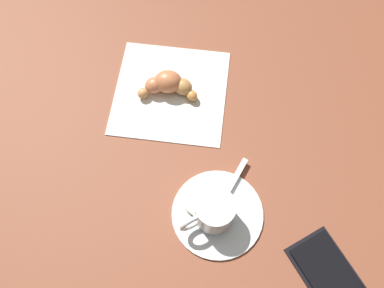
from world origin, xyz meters
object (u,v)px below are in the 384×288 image
at_px(saucer, 217,213).
at_px(sugar_packet, 203,199).
at_px(teaspoon, 220,204).
at_px(croissant, 168,84).
at_px(napkin, 170,92).
at_px(espresso_cup, 213,212).
at_px(cell_phone, 333,281).

xyz_separation_m(saucer, sugar_packet, (0.02, 0.02, 0.01)).
bearing_deg(saucer, teaspoon, -21.45).
distance_m(teaspoon, croissant, 0.23).
xyz_separation_m(saucer, napkin, (0.22, 0.07, -0.00)).
height_order(teaspoon, napkin, teaspoon).
height_order(saucer, teaspoon, teaspoon).
bearing_deg(sugar_packet, saucer, 84.65).
bearing_deg(espresso_cup, saucer, -57.15).
xyz_separation_m(napkin, croissant, (0.00, 0.00, 0.02)).
distance_m(sugar_packet, croissant, 0.21).
height_order(espresso_cup, teaspoon, espresso_cup).
height_order(napkin, croissant, croissant).
xyz_separation_m(teaspoon, cell_phone, (-0.12, -0.15, -0.01)).
bearing_deg(sugar_packet, espresso_cup, 66.78).
bearing_deg(espresso_cup, cell_phone, -121.19).
distance_m(napkin, croissant, 0.02).
relative_size(espresso_cup, napkin, 0.43).
relative_size(teaspoon, cell_phone, 0.74).
bearing_deg(croissant, espresso_cup, -164.72).
height_order(teaspoon, sugar_packet, teaspoon).
relative_size(teaspoon, croissant, 1.06).
relative_size(napkin, croissant, 1.74).
bearing_deg(teaspoon, napkin, 18.95).
distance_m(saucer, sugar_packet, 0.03).
distance_m(espresso_cup, cell_phone, 0.20).
bearing_deg(cell_phone, croissant, 34.67).
height_order(saucer, espresso_cup, espresso_cup).
distance_m(saucer, cell_phone, 0.19).
relative_size(teaspoon, sugar_packet, 1.89).
bearing_deg(croissant, napkin, -136.83).
xyz_separation_m(espresso_cup, sugar_packet, (0.03, 0.01, -0.02)).
bearing_deg(teaspoon, espresso_cup, 143.83).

